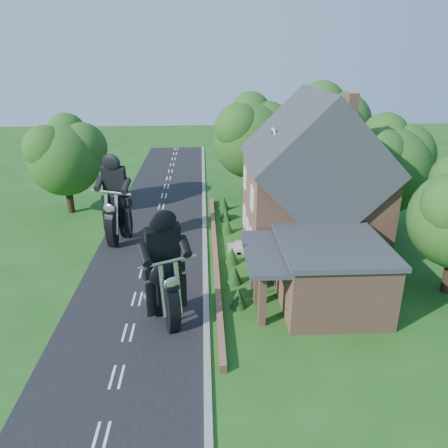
{
  "coord_description": "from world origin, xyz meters",
  "views": [
    {
      "loc": [
        3.63,
        -20.3,
        12.16
      ],
      "look_at": [
        4.8,
        3.56,
        2.8
      ],
      "focal_mm": 35.0,
      "sensor_mm": 36.0,
      "label": 1
    }
  ],
  "objects_px": {
    "garden_wall": "(215,254)",
    "house": "(312,186)",
    "motorcycle_follow": "(119,230)",
    "annex": "(328,272)",
    "motorcycle_lead": "(166,308)"
  },
  "relations": [
    {
      "from": "garden_wall",
      "to": "annex",
      "type": "relative_size",
      "value": 3.12
    },
    {
      "from": "house",
      "to": "motorcycle_lead",
      "type": "xyz_separation_m",
      "value": [
        -8.74,
        -8.32,
        -3.47
      ]
    },
    {
      "from": "annex",
      "to": "motorcycle_lead",
      "type": "distance_m",
      "value": 8.3
    },
    {
      "from": "motorcycle_follow",
      "to": "motorcycle_lead",
      "type": "bearing_deg",
      "value": 133.13
    },
    {
      "from": "house",
      "to": "motorcycle_follow",
      "type": "bearing_deg",
      "value": 172.98
    },
    {
      "from": "garden_wall",
      "to": "house",
      "type": "bearing_deg",
      "value": 9.17
    },
    {
      "from": "garden_wall",
      "to": "motorcycle_follow",
      "type": "bearing_deg",
      "value": 158.41
    },
    {
      "from": "house",
      "to": "motorcycle_follow",
      "type": "relative_size",
      "value": 5.12
    },
    {
      "from": "motorcycle_lead",
      "to": "motorcycle_follow",
      "type": "distance_m",
      "value": 10.63
    },
    {
      "from": "annex",
      "to": "motorcycle_lead",
      "type": "xyz_separation_m",
      "value": [
        -8.12,
        -1.52,
        -0.89
      ]
    },
    {
      "from": "garden_wall",
      "to": "motorcycle_lead",
      "type": "bearing_deg",
      "value": -109.19
    },
    {
      "from": "garden_wall",
      "to": "house",
      "type": "distance_m",
      "value": 7.52
    },
    {
      "from": "motorcycle_lead",
      "to": "annex",
      "type": "bearing_deg",
      "value": 164.55
    },
    {
      "from": "house",
      "to": "motorcycle_lead",
      "type": "relative_size",
      "value": 5.44
    },
    {
      "from": "motorcycle_lead",
      "to": "motorcycle_follow",
      "type": "height_order",
      "value": "motorcycle_follow"
    }
  ]
}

